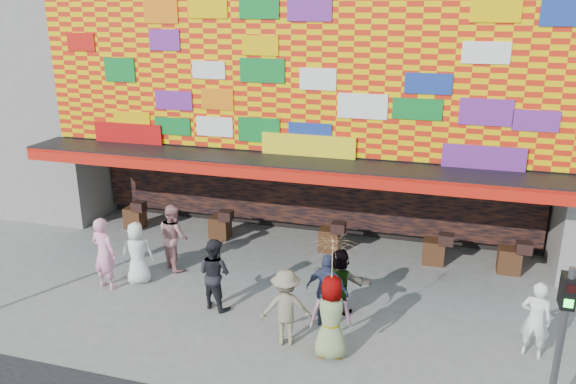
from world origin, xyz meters
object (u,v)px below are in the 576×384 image
at_px(ped_b, 104,253).
at_px(ped_c, 214,274).
at_px(ped_e, 327,291).
at_px(parasol, 333,261).
at_px(ped_a, 137,253).
at_px(ped_h, 535,320).
at_px(signal_right, 562,331).
at_px(ped_d, 286,307).
at_px(ped_f, 340,281).
at_px(ped_g, 331,317).
at_px(ped_i, 174,237).

bearing_deg(ped_b, ped_c, -173.68).
height_order(ped_e, parasol, parasol).
distance_m(ped_a, ped_h, 9.56).
xyz_separation_m(signal_right, ped_b, (-10.22, 2.24, -0.90)).
bearing_deg(ped_e, ped_c, 10.04).
xyz_separation_m(ped_h, parasol, (-4.00, -1.21, 1.33)).
xyz_separation_m(ped_d, ped_f, (0.84, 1.62, -0.06)).
bearing_deg(signal_right, ped_a, 164.02).
relative_size(ped_f, ped_g, 0.88).
bearing_deg(ped_b, ped_d, 176.38).
bearing_deg(signal_right, ped_i, 157.29).
distance_m(ped_b, ped_g, 6.32).
bearing_deg(ped_a, parasol, 136.37).
relative_size(ped_a, ped_b, 0.87).
bearing_deg(ped_d, ped_h, 172.09).
relative_size(ped_h, ped_i, 0.90).
bearing_deg(ped_d, ped_e, -146.05).
distance_m(signal_right, ped_a, 10.02).
bearing_deg(ped_f, parasol, 109.82).
relative_size(signal_right, ped_e, 1.72).
bearing_deg(ped_h, ped_a, 9.46).
bearing_deg(parasol, ped_h, 16.79).
bearing_deg(ped_h, ped_d, 24.35).
relative_size(ped_b, ped_d, 1.13).
distance_m(signal_right, ped_e, 4.93).
relative_size(signal_right, ped_f, 1.89).
xyz_separation_m(ped_c, ped_i, (-1.94, 1.68, 0.05)).
xyz_separation_m(ped_a, ped_c, (2.45, -0.62, 0.05)).
height_order(ped_f, parasol, parasol).
distance_m(ped_e, ped_f, 0.71).
relative_size(signal_right, ped_b, 1.56).
height_order(ped_b, ped_f, ped_b).
xyz_separation_m(ped_i, parasol, (5.03, -2.87, 1.24)).
bearing_deg(signal_right, ped_g, 167.17).
xyz_separation_m(ped_b, ped_d, (5.15, -1.10, -0.11)).
height_order(ped_g, ped_i, ped_i).
relative_size(signal_right, ped_a, 1.80).
bearing_deg(ped_g, signal_right, 157.77).
relative_size(ped_d, ped_f, 1.07).
height_order(ped_d, ped_g, ped_g).
distance_m(ped_e, ped_i, 5.00).
xyz_separation_m(ped_a, ped_e, (5.21, -0.69, 0.04)).
bearing_deg(parasol, ped_e, 106.31).
bearing_deg(ped_c, parasol, 177.17).
relative_size(ped_g, parasol, 0.96).
distance_m(signal_right, ped_c, 7.50).
bearing_deg(ped_d, ped_f, -136.61).
xyz_separation_m(ped_b, ped_h, (10.18, -0.11, -0.12)).
bearing_deg(ped_b, parasol, 176.46).
bearing_deg(ped_d, ped_c, -44.71).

